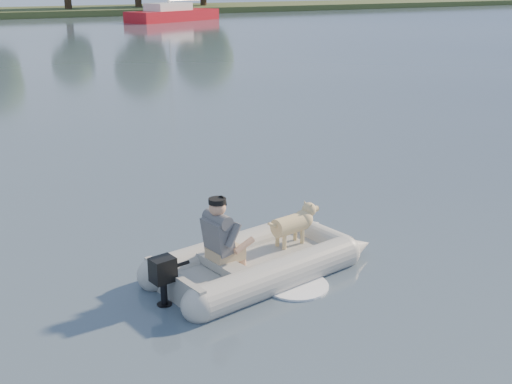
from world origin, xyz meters
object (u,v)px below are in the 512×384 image
man (219,233)px  dog (290,228)px  sailboat (173,14)px  dinghy (260,235)px

man → dog: man is taller
dog → sailboat: 49.34m
man → dog: bearing=0.0°
man → dog: (1.13, 0.20, -0.22)m
man → sailboat: sailboat is taller
dog → sailboat: sailboat is taller
dinghy → dog: (0.54, 0.14, -0.06)m
man → sailboat: 49.93m
dinghy → dog: bearing=4.6°
dinghy → sailboat: (17.46, 46.49, 0.04)m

